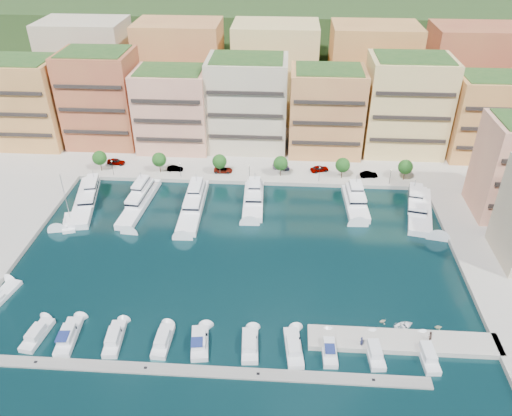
% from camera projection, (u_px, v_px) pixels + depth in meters
% --- Properties ---
extents(ground, '(400.00, 400.00, 0.00)m').
position_uv_depth(ground, '(238.00, 256.00, 104.19)').
color(ground, black).
rests_on(ground, ground).
extents(north_quay, '(220.00, 64.00, 2.00)m').
position_uv_depth(north_quay, '(257.00, 134.00, 156.35)').
color(north_quay, '#9E998E').
rests_on(north_quay, ground).
extents(hillside, '(240.00, 40.00, 58.00)m').
position_uv_depth(hillside, '(264.00, 84.00, 196.73)').
color(hillside, '#233816').
rests_on(hillside, ground).
extents(south_pontoon, '(72.00, 2.20, 0.35)m').
position_uv_depth(south_pontoon, '(202.00, 372.00, 79.11)').
color(south_pontoon, gray).
rests_on(south_pontoon, ground).
extents(finger_pier, '(32.00, 5.00, 2.00)m').
position_uv_depth(finger_pier, '(403.00, 344.00, 84.06)').
color(finger_pier, '#9E998E').
rests_on(finger_pier, ground).
extents(apartment_0, '(22.00, 16.50, 24.80)m').
position_uv_depth(apartment_0, '(24.00, 102.00, 142.66)').
color(apartment_0, '#DE9951').
rests_on(apartment_0, north_quay).
extents(apartment_1, '(20.00, 16.50, 26.80)m').
position_uv_depth(apartment_1, '(101.00, 98.00, 142.62)').
color(apartment_1, '#B0693A').
rests_on(apartment_1, north_quay).
extents(apartment_2, '(20.00, 15.50, 22.80)m').
position_uv_depth(apartment_2, '(173.00, 109.00, 140.87)').
color(apartment_2, '#F0AA85').
rests_on(apartment_2, north_quay).
extents(apartment_3, '(22.00, 16.50, 25.80)m').
position_uv_depth(apartment_3, '(248.00, 103.00, 140.61)').
color(apartment_3, beige).
rests_on(apartment_3, north_quay).
extents(apartment_4, '(20.00, 15.50, 23.80)m').
position_uv_depth(apartment_4, '(326.00, 111.00, 138.27)').
color(apartment_4, '#DC9D52').
rests_on(apartment_4, north_quay).
extents(apartment_5, '(22.00, 16.50, 26.80)m').
position_uv_depth(apartment_5, '(406.00, 105.00, 137.96)').
color(apartment_5, '#DCC374').
rests_on(apartment_5, north_quay).
extents(apartment_6, '(20.00, 15.50, 22.80)m').
position_uv_depth(apartment_6, '(488.00, 117.00, 136.16)').
color(apartment_6, '#DE9951').
rests_on(apartment_6, north_quay).
extents(backblock_0, '(26.00, 18.00, 30.00)m').
position_uv_depth(backblock_0, '(89.00, 69.00, 160.82)').
color(backblock_0, beige).
rests_on(backblock_0, north_quay).
extents(backblock_1, '(26.00, 18.00, 30.00)m').
position_uv_depth(backblock_1, '(181.00, 70.00, 159.19)').
color(backblock_1, '#DC9D52').
rests_on(backblock_1, north_quay).
extents(backblock_2, '(26.00, 18.00, 30.00)m').
position_uv_depth(backblock_2, '(275.00, 72.00, 157.57)').
color(backblock_2, '#DCC374').
rests_on(backblock_2, north_quay).
extents(backblock_3, '(26.00, 18.00, 30.00)m').
position_uv_depth(backblock_3, '(371.00, 74.00, 155.95)').
color(backblock_3, '#DE9951').
rests_on(backblock_3, north_quay).
extents(backblock_4, '(26.00, 18.00, 30.00)m').
position_uv_depth(backblock_4, '(469.00, 76.00, 154.32)').
color(backblock_4, '#B0693A').
rests_on(backblock_4, north_quay).
extents(tree_0, '(3.80, 3.80, 5.65)m').
position_uv_depth(tree_0, '(100.00, 158.00, 131.99)').
color(tree_0, '#473323').
rests_on(tree_0, north_quay).
extents(tree_1, '(3.80, 3.80, 5.65)m').
position_uv_depth(tree_1, '(159.00, 160.00, 131.12)').
color(tree_1, '#473323').
rests_on(tree_1, north_quay).
extents(tree_2, '(3.80, 3.80, 5.65)m').
position_uv_depth(tree_2, '(219.00, 161.00, 130.26)').
color(tree_2, '#473323').
rests_on(tree_2, north_quay).
extents(tree_3, '(3.80, 3.80, 5.65)m').
position_uv_depth(tree_3, '(281.00, 163.00, 129.39)').
color(tree_3, '#473323').
rests_on(tree_3, north_quay).
extents(tree_4, '(3.80, 3.80, 5.65)m').
position_uv_depth(tree_4, '(343.00, 165.00, 128.52)').
color(tree_4, '#473323').
rests_on(tree_4, north_quay).
extents(tree_5, '(3.80, 3.80, 5.65)m').
position_uv_depth(tree_5, '(406.00, 167.00, 127.66)').
color(tree_5, '#473323').
rests_on(tree_5, north_quay).
extents(lamppost_0, '(0.30, 0.30, 4.20)m').
position_uv_depth(lamppost_0, '(112.00, 165.00, 130.33)').
color(lamppost_0, black).
rests_on(lamppost_0, north_quay).
extents(lamppost_1, '(0.30, 0.30, 4.20)m').
position_uv_depth(lamppost_1, '(180.00, 168.00, 129.36)').
color(lamppost_1, black).
rests_on(lamppost_1, north_quay).
extents(lamppost_2, '(0.30, 0.30, 4.20)m').
position_uv_depth(lamppost_2, '(249.00, 170.00, 128.38)').
color(lamppost_2, black).
rests_on(lamppost_2, north_quay).
extents(lamppost_3, '(0.30, 0.30, 4.20)m').
position_uv_depth(lamppost_3, '(319.00, 172.00, 127.41)').
color(lamppost_3, black).
rests_on(lamppost_3, north_quay).
extents(lamppost_4, '(0.30, 0.30, 4.20)m').
position_uv_depth(lamppost_4, '(391.00, 174.00, 126.43)').
color(lamppost_4, black).
rests_on(lamppost_4, north_quay).
extents(yacht_0, '(8.82, 22.63, 7.30)m').
position_uv_depth(yacht_0, '(86.00, 198.00, 121.49)').
color(yacht_0, white).
rests_on(yacht_0, ground).
extents(yacht_1, '(5.91, 22.12, 7.30)m').
position_uv_depth(yacht_1, '(140.00, 200.00, 120.92)').
color(yacht_1, white).
rests_on(yacht_1, ground).
extents(yacht_2, '(5.06, 23.20, 7.30)m').
position_uv_depth(yacht_2, '(194.00, 203.00, 119.70)').
color(yacht_2, white).
rests_on(yacht_2, ground).
extents(yacht_3, '(5.23, 16.69, 7.30)m').
position_uv_depth(yacht_3, '(254.00, 198.00, 121.47)').
color(yacht_3, white).
rests_on(yacht_3, ground).
extents(yacht_5, '(5.47, 15.64, 7.30)m').
position_uv_depth(yacht_5, '(355.00, 201.00, 120.55)').
color(yacht_5, white).
rests_on(yacht_5, ground).
extents(yacht_6, '(8.90, 20.52, 7.30)m').
position_uv_depth(yacht_6, '(419.00, 207.00, 118.03)').
color(yacht_6, white).
rests_on(yacht_6, ground).
extents(cruiser_0, '(3.44, 7.72, 2.55)m').
position_uv_depth(cruiser_0, '(37.00, 335.00, 84.95)').
color(cruiser_0, silver).
rests_on(cruiser_0, ground).
extents(cruiser_1, '(3.38, 8.69, 2.66)m').
position_uv_depth(cruiser_1, '(68.00, 337.00, 84.62)').
color(cruiser_1, silver).
rests_on(cruiser_1, ground).
extents(cruiser_2, '(3.09, 8.05, 2.55)m').
position_uv_depth(cruiser_2, '(114.00, 339.00, 84.22)').
color(cruiser_2, silver).
rests_on(cruiser_2, ground).
extents(cruiser_3, '(2.69, 7.31, 2.55)m').
position_uv_depth(cruiser_3, '(163.00, 341.00, 83.78)').
color(cruiser_3, silver).
rests_on(cruiser_3, ground).
extents(cruiser_4, '(3.79, 7.67, 2.66)m').
position_uv_depth(cruiser_4, '(200.00, 343.00, 83.41)').
color(cruiser_4, silver).
rests_on(cruiser_4, ground).
extents(cruiser_5, '(3.15, 7.52, 2.55)m').
position_uv_depth(cruiser_5, '(250.00, 346.00, 82.98)').
color(cruiser_5, silver).
rests_on(cruiser_5, ground).
extents(cruiser_6, '(3.52, 8.63, 2.55)m').
position_uv_depth(cruiser_6, '(293.00, 348.00, 82.58)').
color(cruiser_6, silver).
rests_on(cruiser_6, ground).
extents(cruiser_7, '(2.56, 7.35, 2.66)m').
position_uv_depth(cruiser_7, '(329.00, 350.00, 82.25)').
color(cruiser_7, silver).
rests_on(cruiser_7, ground).
extents(cruiser_8, '(2.99, 7.67, 2.55)m').
position_uv_depth(cruiser_8, '(374.00, 352.00, 81.87)').
color(cruiser_8, silver).
rests_on(cruiser_8, ground).
extents(cruiser_9, '(2.95, 8.17, 2.55)m').
position_uv_depth(cruiser_9, '(427.00, 355.00, 81.40)').
color(cruiser_9, silver).
rests_on(cruiser_9, ground).
extents(sailboat_0, '(4.57, 10.01, 13.20)m').
position_uv_depth(sailboat_0, '(0.00, 298.00, 93.02)').
color(sailboat_0, white).
rests_on(sailboat_0, ground).
extents(sailboat_2, '(4.98, 8.37, 13.20)m').
position_uv_depth(sailboat_2, '(70.00, 223.00, 114.05)').
color(sailboat_2, white).
rests_on(sailboat_2, ground).
extents(tender_2, '(4.30, 3.78, 0.74)m').
position_uv_depth(tender_2, '(404.00, 326.00, 87.05)').
color(tender_2, white).
rests_on(tender_2, ground).
extents(tender_1, '(1.71, 1.62, 0.71)m').
position_uv_depth(tender_1, '(383.00, 321.00, 88.00)').
color(tender_1, beige).
rests_on(tender_1, ground).
extents(tender_3, '(1.47, 1.30, 0.72)m').
position_uv_depth(tender_3, '(438.00, 327.00, 86.80)').
color(tender_3, beige).
rests_on(tender_3, ground).
extents(car_0, '(4.98, 2.38, 1.64)m').
position_uv_depth(car_0, '(116.00, 162.00, 136.59)').
color(car_0, gray).
rests_on(car_0, north_quay).
extents(car_1, '(4.23, 1.60, 1.38)m').
position_uv_depth(car_1, '(175.00, 168.00, 133.46)').
color(car_1, gray).
rests_on(car_1, north_quay).
extents(car_2, '(4.96, 2.35, 1.37)m').
position_uv_depth(car_2, '(223.00, 170.00, 132.76)').
color(car_2, gray).
rests_on(car_2, north_quay).
extents(car_3, '(4.82, 2.58, 1.33)m').
position_uv_depth(car_3, '(281.00, 167.00, 134.22)').
color(car_3, gray).
rests_on(car_3, north_quay).
extents(car_4, '(5.25, 3.50, 1.66)m').
position_uv_depth(car_4, '(319.00, 169.00, 133.09)').
color(car_4, gray).
rests_on(car_4, north_quay).
extents(car_5, '(4.68, 2.09, 1.49)m').
position_uv_depth(car_5, '(369.00, 174.00, 130.51)').
color(car_5, gray).
rests_on(car_5, north_quay).
extents(person_0, '(0.69, 0.81, 1.88)m').
position_uv_depth(person_0, '(361.00, 341.00, 81.98)').
color(person_0, '#222545').
rests_on(person_0, finger_pier).
extents(person_1, '(1.19, 1.15, 1.93)m').
position_uv_depth(person_1, '(430.00, 336.00, 82.90)').
color(person_1, '#4E372E').
rests_on(person_1, finger_pier).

